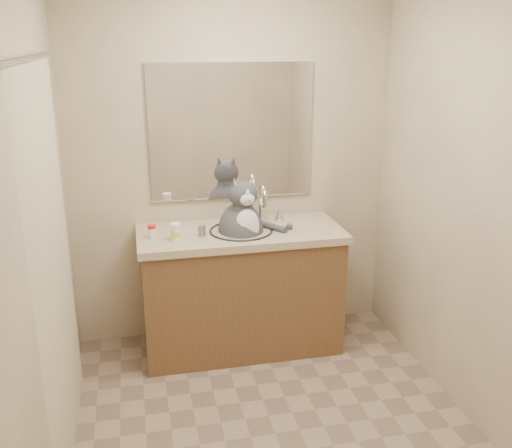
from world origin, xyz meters
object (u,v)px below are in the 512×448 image
(pill_bottle_orange, at_px, (176,232))
(pill_bottle_redcap, at_px, (152,232))
(grey_canister, at_px, (202,231))
(cat, at_px, (242,227))

(pill_bottle_orange, bearing_deg, pill_bottle_redcap, 154.48)
(pill_bottle_redcap, xyz_separation_m, grey_canister, (0.31, -0.02, -0.01))
(cat, distance_m, grey_canister, 0.27)
(pill_bottle_orange, relative_size, grey_canister, 1.52)
(cat, relative_size, grey_canister, 8.21)
(cat, xyz_separation_m, grey_canister, (-0.26, -0.04, 0.01))
(cat, distance_m, pill_bottle_redcap, 0.58)
(pill_bottle_orange, bearing_deg, grey_canister, 14.61)
(pill_bottle_redcap, relative_size, pill_bottle_orange, 0.79)
(pill_bottle_redcap, distance_m, grey_canister, 0.31)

